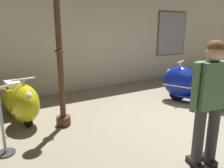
{
  "coord_description": "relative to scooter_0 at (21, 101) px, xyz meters",
  "views": [
    {
      "loc": [
        -3.37,
        -2.85,
        1.89
      ],
      "look_at": [
        -0.9,
        1.41,
        0.6
      ],
      "focal_mm": 35.21,
      "sensor_mm": 36.0,
      "label": 1
    }
  ],
  "objects": [
    {
      "name": "lamppost",
      "position": [
        0.66,
        -0.59,
        1.08
      ],
      "size": [
        0.28,
        0.28,
        2.77
      ],
      "color": "#472D19",
      "rests_on": "ground"
    },
    {
      "name": "scooter_0",
      "position": [
        0.0,
        0.0,
        0.0
      ],
      "size": [
        0.66,
        1.61,
        0.96
      ],
      "rotation": [
        0.0,
        0.0,
        -1.43
      ],
      "color": "black",
      "rests_on": "ground"
    },
    {
      "name": "info_stanchion",
      "position": [
        -0.43,
        -1.14,
        0.02
      ],
      "size": [
        0.39,
        0.36,
        1.09
      ],
      "color": "#333338",
      "rests_on": "ground"
    },
    {
      "name": "ground_plane",
      "position": [
        2.85,
        -1.68,
        -0.44
      ],
      "size": [
        60.0,
        60.0,
        0.0
      ],
      "primitive_type": "plane",
      "color": "gray"
    },
    {
      "name": "visitor_0",
      "position": [
        1.94,
        -2.83,
        0.57
      ],
      "size": [
        0.58,
        0.34,
        1.73
      ],
      "rotation": [
        0.0,
        0.0,
        1.36
      ],
      "color": "black",
      "rests_on": "ground"
    },
    {
      "name": "showroom_back_wall",
      "position": [
        2.87,
        1.64,
        1.31
      ],
      "size": [
        18.0,
        0.24,
        3.5
      ],
      "color": "#BCB29E",
      "rests_on": "ground"
    },
    {
      "name": "scooter_1",
      "position": [
        3.85,
        -0.95,
        0.04
      ],
      "size": [
        1.17,
        1.76,
        1.05
      ],
      "rotation": [
        0.0,
        0.0,
        2.01
      ],
      "color": "black",
      "rests_on": "ground"
    }
  ]
}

